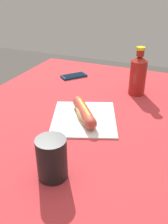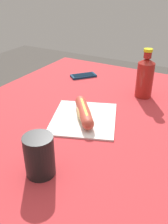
{
  "view_description": "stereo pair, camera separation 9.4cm",
  "coord_description": "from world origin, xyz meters",
  "px_view_note": "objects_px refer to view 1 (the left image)",
  "views": [
    {
      "loc": [
        -0.8,
        -0.38,
        1.21
      ],
      "look_at": [
        -0.04,
        -0.06,
        0.76
      ],
      "focal_mm": 39.98,
      "sensor_mm": 36.0,
      "label": 1
    },
    {
      "loc": [
        -0.76,
        -0.46,
        1.21
      ],
      "look_at": [
        -0.04,
        -0.06,
        0.76
      ],
      "focal_mm": 39.98,
      "sensor_mm": 36.0,
      "label": 2
    }
  ],
  "objects_px": {
    "cell_phone": "(74,76)",
    "soda_bottle": "(138,74)",
    "hot_dog": "(84,112)",
    "drinking_cup": "(52,158)"
  },
  "relations": [
    {
      "from": "cell_phone",
      "to": "hot_dog",
      "type": "bearing_deg",
      "value": -150.25
    },
    {
      "from": "hot_dog",
      "to": "drinking_cup",
      "type": "distance_m",
      "value": 0.32
    },
    {
      "from": "soda_bottle",
      "to": "drinking_cup",
      "type": "bearing_deg",
      "value": 171.82
    },
    {
      "from": "cell_phone",
      "to": "soda_bottle",
      "type": "distance_m",
      "value": 0.38
    },
    {
      "from": "hot_dog",
      "to": "cell_phone",
      "type": "relative_size",
      "value": 1.31
    },
    {
      "from": "hot_dog",
      "to": "cell_phone",
      "type": "xyz_separation_m",
      "value": [
        0.4,
        0.23,
        -0.02
      ]
    },
    {
      "from": "cell_phone",
      "to": "drinking_cup",
      "type": "relative_size",
      "value": 1.2
    },
    {
      "from": "hot_dog",
      "to": "cell_phone",
      "type": "height_order",
      "value": "hot_dog"
    },
    {
      "from": "hot_dog",
      "to": "soda_bottle",
      "type": "relative_size",
      "value": 0.86
    },
    {
      "from": "soda_bottle",
      "to": "cell_phone",
      "type": "bearing_deg",
      "value": 76.43
    }
  ]
}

